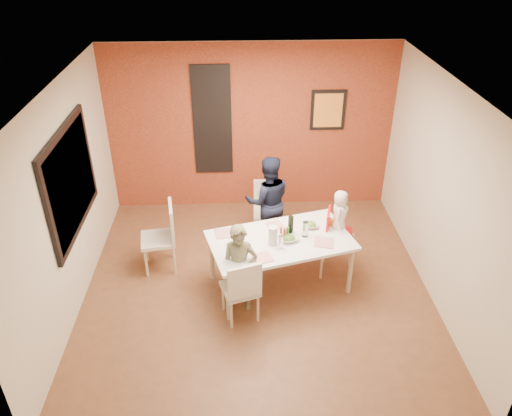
{
  "coord_description": "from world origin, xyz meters",
  "views": [
    {
      "loc": [
        -0.23,
        -5.15,
        4.32
      ],
      "look_at": [
        0.0,
        0.3,
        1.05
      ],
      "focal_mm": 35.0,
      "sensor_mm": 36.0,
      "label": 1
    }
  ],
  "objects_px": {
    "high_chair": "(335,236)",
    "child_far": "(268,201)",
    "wine_bottle": "(291,226)",
    "chair_left": "(164,233)",
    "child_near": "(240,269)",
    "chair_near": "(242,288)",
    "toddler": "(339,215)",
    "paper_towel_roll": "(273,236)",
    "dining_table": "(280,243)",
    "chair_far": "(267,206)"
  },
  "relations": [
    {
      "from": "child_near",
      "to": "chair_near",
      "type": "bearing_deg",
      "value": -78.98
    },
    {
      "from": "chair_far",
      "to": "chair_left",
      "type": "relative_size",
      "value": 0.88
    },
    {
      "from": "child_far",
      "to": "toddler",
      "type": "xyz_separation_m",
      "value": [
        0.88,
        -0.78,
        0.22
      ]
    },
    {
      "from": "high_chair",
      "to": "toddler",
      "type": "xyz_separation_m",
      "value": [
        0.02,
        -0.01,
        0.34
      ]
    },
    {
      "from": "chair_far",
      "to": "child_far",
      "type": "bearing_deg",
      "value": -88.4
    },
    {
      "from": "chair_left",
      "to": "paper_towel_roll",
      "type": "distance_m",
      "value": 1.58
    },
    {
      "from": "child_far",
      "to": "paper_towel_roll",
      "type": "xyz_separation_m",
      "value": [
        -0.01,
        -1.14,
        0.17
      ]
    },
    {
      "from": "dining_table",
      "to": "high_chair",
      "type": "relative_size",
      "value": 2.05
    },
    {
      "from": "dining_table",
      "to": "chair_left",
      "type": "distance_m",
      "value": 1.62
    },
    {
      "from": "toddler",
      "to": "child_near",
      "type": "bearing_deg",
      "value": 138.41
    },
    {
      "from": "chair_near",
      "to": "wine_bottle",
      "type": "xyz_separation_m",
      "value": [
        0.64,
        0.74,
        0.38
      ]
    },
    {
      "from": "toddler",
      "to": "chair_left",
      "type": "bearing_deg",
      "value": 106.37
    },
    {
      "from": "chair_far",
      "to": "high_chair",
      "type": "xyz_separation_m",
      "value": [
        0.85,
        -1.01,
        0.1
      ]
    },
    {
      "from": "dining_table",
      "to": "paper_towel_roll",
      "type": "distance_m",
      "value": 0.25
    },
    {
      "from": "child_near",
      "to": "wine_bottle",
      "type": "xyz_separation_m",
      "value": [
        0.66,
        0.51,
        0.28
      ]
    },
    {
      "from": "dining_table",
      "to": "paper_towel_roll",
      "type": "height_order",
      "value": "paper_towel_roll"
    },
    {
      "from": "high_chair",
      "to": "toddler",
      "type": "height_order",
      "value": "toddler"
    },
    {
      "from": "high_chair",
      "to": "paper_towel_roll",
      "type": "relative_size",
      "value": 3.8
    },
    {
      "from": "high_chair",
      "to": "chair_near",
      "type": "bearing_deg",
      "value": 139.35
    },
    {
      "from": "chair_near",
      "to": "paper_towel_roll",
      "type": "height_order",
      "value": "paper_towel_roll"
    },
    {
      "from": "child_near",
      "to": "child_far",
      "type": "distance_m",
      "value": 1.5
    },
    {
      "from": "chair_left",
      "to": "wine_bottle",
      "type": "xyz_separation_m",
      "value": [
        1.68,
        -0.37,
        0.32
      ]
    },
    {
      "from": "high_chair",
      "to": "toddler",
      "type": "bearing_deg",
      "value": -100.51
    },
    {
      "from": "chair_left",
      "to": "paper_towel_roll",
      "type": "bearing_deg",
      "value": 59.25
    },
    {
      "from": "high_chair",
      "to": "dining_table",
      "type": "bearing_deg",
      "value": 123.09
    },
    {
      "from": "toddler",
      "to": "paper_towel_roll",
      "type": "bearing_deg",
      "value": 134.03
    },
    {
      "from": "chair_near",
      "to": "toddler",
      "type": "bearing_deg",
      "value": -163.1
    },
    {
      "from": "chair_near",
      "to": "toddler",
      "type": "xyz_separation_m",
      "value": [
        1.29,
        0.89,
        0.43
      ]
    },
    {
      "from": "child_near",
      "to": "child_far",
      "type": "relative_size",
      "value": 0.85
    },
    {
      "from": "child_near",
      "to": "wine_bottle",
      "type": "relative_size",
      "value": 4.48
    },
    {
      "from": "chair_far",
      "to": "paper_towel_roll",
      "type": "relative_size",
      "value": 3.4
    },
    {
      "from": "toddler",
      "to": "wine_bottle",
      "type": "height_order",
      "value": "toddler"
    },
    {
      "from": "paper_towel_roll",
      "to": "child_near",
      "type": "bearing_deg",
      "value": -145.18
    },
    {
      "from": "toddler",
      "to": "wine_bottle",
      "type": "relative_size",
      "value": 2.63
    },
    {
      "from": "chair_far",
      "to": "wine_bottle",
      "type": "distance_m",
      "value": 1.25
    },
    {
      "from": "child_near",
      "to": "paper_towel_roll",
      "type": "xyz_separation_m",
      "value": [
        0.42,
        0.29,
        0.27
      ]
    },
    {
      "from": "dining_table",
      "to": "child_near",
      "type": "xyz_separation_m",
      "value": [
        -0.53,
        -0.4,
        -0.08
      ]
    },
    {
      "from": "chair_near",
      "to": "dining_table",
      "type": "bearing_deg",
      "value": -146.12
    },
    {
      "from": "wine_bottle",
      "to": "chair_left",
      "type": "bearing_deg",
      "value": 167.48
    },
    {
      "from": "dining_table",
      "to": "high_chair",
      "type": "height_order",
      "value": "high_chair"
    },
    {
      "from": "chair_near",
      "to": "high_chair",
      "type": "relative_size",
      "value": 0.92
    },
    {
      "from": "high_chair",
      "to": "child_far",
      "type": "height_order",
      "value": "child_far"
    },
    {
      "from": "child_near",
      "to": "paper_towel_roll",
      "type": "height_order",
      "value": "child_near"
    },
    {
      "from": "chair_left",
      "to": "child_near",
      "type": "height_order",
      "value": "child_near"
    },
    {
      "from": "chair_near",
      "to": "wine_bottle",
      "type": "distance_m",
      "value": 1.05
    },
    {
      "from": "chair_near",
      "to": "toddler",
      "type": "relative_size",
      "value": 1.26
    },
    {
      "from": "child_far",
      "to": "wine_bottle",
      "type": "xyz_separation_m",
      "value": [
        0.23,
        -0.93,
        0.17
      ]
    },
    {
      "from": "chair_left",
      "to": "child_near",
      "type": "bearing_deg",
      "value": 40.57
    },
    {
      "from": "child_near",
      "to": "toddler",
      "type": "distance_m",
      "value": 1.5
    },
    {
      "from": "dining_table",
      "to": "chair_left",
      "type": "xyz_separation_m",
      "value": [
        -1.54,
        0.48,
        -0.12
      ]
    }
  ]
}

